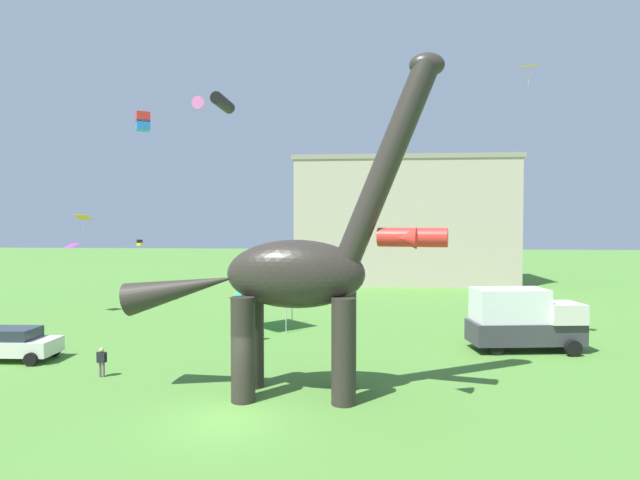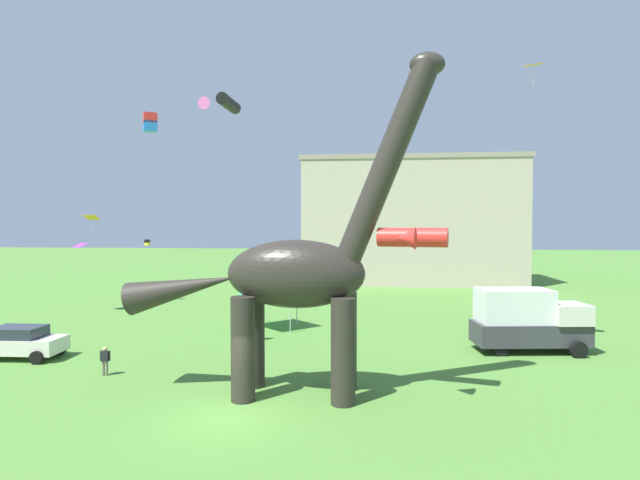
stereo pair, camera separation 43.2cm
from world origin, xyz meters
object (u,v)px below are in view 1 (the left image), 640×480
object	(u,v)px
parked_box_truck	(523,319)
festival_canopy_tent	(268,288)
kite_far_left	(140,243)
kite_high_left	(143,122)
kite_mid_center	(72,246)
kite_near_low	(218,103)
dinosaur_sculpture	(294,274)
person_far_spectator	(102,359)
person_photographer	(253,324)
kite_high_right	(411,238)
parked_sedan_left	(12,344)
kite_drifting	(83,217)
kite_apex	(528,67)

from	to	relation	value
parked_box_truck	festival_canopy_tent	size ratio (longest dim) A/B	1.85
kite_far_left	kite_high_left	bearing A→B (deg)	-59.95
kite_mid_center	kite_near_low	bearing A→B (deg)	3.94
dinosaur_sculpture	person_far_spectator	bearing A→B (deg)	145.35
parked_box_truck	person_photographer	distance (m)	14.36
parked_box_truck	festival_canopy_tent	bearing A→B (deg)	154.79
kite_high_right	kite_high_left	world-z (taller)	kite_high_left
parked_sedan_left	parked_box_truck	xyz separation A→B (m)	(24.98, 3.89, 0.84)
kite_mid_center	kite_high_left	distance (m)	10.65
parked_sedan_left	kite_drifting	world-z (taller)	kite_drifting
kite_high_left	person_photographer	bearing A→B (deg)	-43.34
festival_canopy_tent	kite_mid_center	bearing A→B (deg)	165.60
dinosaur_sculpture	parked_box_truck	distance (m)	13.66
person_far_spectator	kite_high_right	bearing A→B (deg)	176.64
dinosaur_sculpture	kite_far_left	xyz separation A→B (m)	(-15.66, 21.52, 0.40)
person_photographer	kite_near_low	world-z (taller)	kite_near_low
kite_near_low	dinosaur_sculpture	bearing A→B (deg)	-65.53
person_far_spectator	kite_drifting	xyz separation A→B (m)	(-11.63, 19.18, 6.32)
kite_drifting	kite_near_low	xyz separation A→B (m)	(12.41, -3.90, 8.12)
person_photographer	festival_canopy_tent	bearing A→B (deg)	167.84
kite_apex	kite_near_low	size ratio (longest dim) A/B	0.33
kite_high_right	kite_far_left	bearing A→B (deg)	132.25
dinosaur_sculpture	kite_near_low	bearing A→B (deg)	90.59
kite_far_left	kite_mid_center	xyz separation A→B (m)	(-2.69, -5.36, -0.04)
dinosaur_sculpture	kite_high_right	world-z (taller)	dinosaur_sculpture
dinosaur_sculpture	parked_sedan_left	bearing A→B (deg)	140.90
kite_far_left	kite_high_left	size ratio (longest dim) A/B	0.35
parked_sedan_left	kite_near_low	size ratio (longest dim) A/B	1.35
festival_canopy_tent	person_far_spectator	bearing A→B (deg)	-115.99
person_far_spectator	kite_mid_center	distance (m)	18.08
kite_apex	kite_far_left	distance (m)	31.54
dinosaur_sculpture	kite_far_left	world-z (taller)	dinosaur_sculpture
kite_near_low	kite_mid_center	xyz separation A→B (m)	(-10.66, -0.73, -10.22)
person_far_spectator	kite_near_low	distance (m)	21.04
dinosaur_sculpture	kite_near_low	size ratio (longest dim) A/B	4.06
kite_mid_center	kite_high_left	bearing A→B (deg)	31.77
festival_canopy_tent	kite_mid_center	world-z (taller)	kite_mid_center
kite_near_low	kite_high_left	distance (m)	6.72
kite_far_left	kite_high_right	bearing A→B (deg)	-47.75
parked_box_truck	kite_drifting	world-z (taller)	kite_drifting
parked_box_truck	kite_mid_center	world-z (taller)	kite_mid_center
parked_box_truck	kite_apex	size ratio (longest dim) A/B	5.61
parked_sedan_left	kite_high_left	size ratio (longest dim) A/B	3.07
kite_drifting	kite_near_low	world-z (taller)	kite_near_low
kite_far_left	kite_near_low	bearing A→B (deg)	-30.16
festival_canopy_tent	kite_high_right	distance (m)	15.27
kite_apex	kite_high_right	bearing A→B (deg)	-130.43
festival_canopy_tent	kite_high_left	bearing A→B (deg)	148.95
parked_box_truck	person_photographer	bearing A→B (deg)	168.54
kite_apex	kite_high_left	bearing A→B (deg)	154.83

